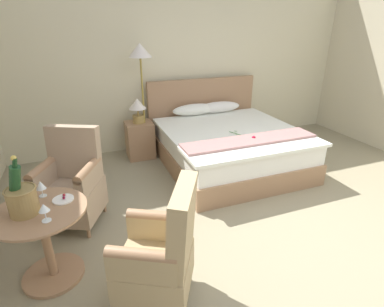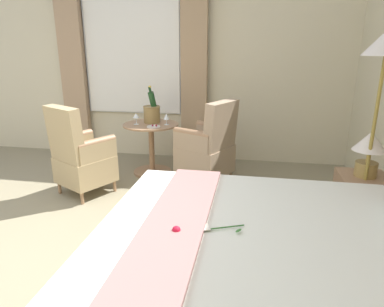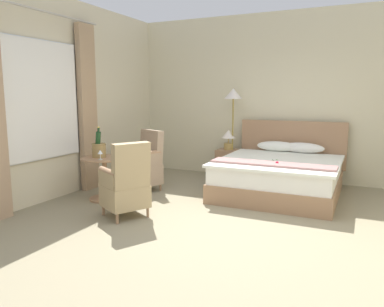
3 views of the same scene
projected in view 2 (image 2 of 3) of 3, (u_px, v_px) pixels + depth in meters
The scene contains 13 objects.
ground_plane at pixel (12, 268), 2.58m from camera, with size 7.56×7.56×0.00m, color gray.
wall_window_side at pixel (134, 51), 4.91m from camera, with size 0.27×6.18×3.11m.
bed at pixel (280, 278), 1.96m from camera, with size 1.90×2.07×1.13m.
nightstand at pixel (360, 207), 2.93m from camera, with size 0.43×0.39×0.56m.
bedside_lamp at pixel (369, 149), 2.77m from camera, with size 0.26×0.26×0.38m.
floor_lamp_brass at pixel (383, 69), 2.50m from camera, with size 0.34×0.34×1.73m.
side_table_round at pixel (152, 146), 4.43m from camera, with size 0.70×0.70×0.66m.
champagne_bucket at pixel (152, 112), 4.38m from camera, with size 0.22×0.22×0.47m.
wine_glass_near_bucket at pixel (136, 116), 4.28m from camera, with size 0.08×0.08×0.14m.
wine_glass_near_edge at pixel (166, 117), 4.26m from camera, with size 0.08×0.08×0.14m.
snack_plate at pixel (154, 127), 4.16m from camera, with size 0.17×0.17×0.04m.
armchair_by_window at pixel (208, 149), 4.08m from camera, with size 0.74×0.75×1.02m.
armchair_facing_bed at pixel (80, 157), 3.75m from camera, with size 0.72×0.70×1.01m.
Camera 2 is at (1.93, 1.73, 1.59)m, focal length 32.00 mm.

